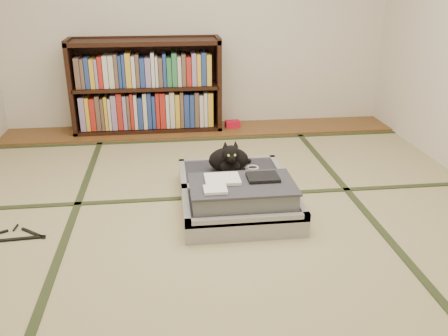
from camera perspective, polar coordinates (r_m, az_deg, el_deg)
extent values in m
plane|color=tan|center=(3.16, -0.13, -6.65)|extent=(4.50, 4.50, 0.00)
cube|color=brown|center=(4.99, -2.87, 4.60)|extent=(4.00, 0.50, 0.02)
cube|color=red|center=(5.04, 1.02, 5.34)|extent=(0.16, 0.10, 0.07)
plane|color=silver|center=(5.01, -3.37, 18.55)|extent=(4.00, 0.00, 4.00)
plane|color=silver|center=(0.68, 23.31, -9.12)|extent=(4.00, 0.00, 4.00)
cube|color=#2D381E|center=(3.21, -18.30, -7.30)|extent=(0.05, 4.50, 0.01)
cube|color=#2D381E|center=(3.41, 16.88, -5.32)|extent=(0.05, 4.50, 0.01)
cube|color=#2D381E|center=(3.51, -0.91, -3.44)|extent=(4.00, 0.05, 0.01)
cube|color=#2D381E|center=(4.71, -2.60, 3.42)|extent=(4.00, 0.05, 0.01)
cube|color=black|center=(5.01, -17.70, 9.11)|extent=(0.04, 0.34, 0.96)
cube|color=black|center=(4.95, -0.72, 10.00)|extent=(0.04, 0.34, 0.96)
cube|color=black|center=(5.04, -8.97, 4.78)|extent=(1.50, 0.34, 0.04)
cube|color=black|center=(4.85, -9.60, 14.72)|extent=(1.50, 0.34, 0.04)
cube|color=black|center=(4.93, -9.27, 9.63)|extent=(1.43, 0.34, 0.03)
cube|color=black|center=(5.09, -9.22, 10.05)|extent=(1.50, 0.02, 0.96)
cube|color=gray|center=(4.96, -9.12, 7.12)|extent=(1.35, 0.24, 0.41)
cube|color=gray|center=(4.87, -9.42, 11.75)|extent=(1.35, 0.24, 0.36)
cube|color=#A0A0A4|center=(3.15, 2.16, -5.40)|extent=(0.77, 0.52, 0.13)
cube|color=#2B2B32|center=(3.13, 2.17, -4.83)|extent=(0.69, 0.43, 0.10)
cube|color=#A0A0A4|center=(2.91, 2.91, -6.30)|extent=(0.77, 0.04, 0.05)
cube|color=#A0A0A4|center=(3.32, 1.54, -2.40)|extent=(0.77, 0.04, 0.05)
cube|color=#A0A0A4|center=(3.08, -4.59, -4.58)|extent=(0.04, 0.52, 0.05)
cube|color=#A0A0A4|center=(3.19, 8.72, -3.82)|extent=(0.04, 0.52, 0.05)
cube|color=#A0A0A4|center=(3.61, 0.89, -1.60)|extent=(0.77, 0.52, 0.13)
cube|color=#2B2B32|center=(3.59, 0.89, -1.09)|extent=(0.69, 0.43, 0.10)
cube|color=#A0A0A4|center=(3.36, 1.44, -2.11)|extent=(0.77, 0.04, 0.05)
cube|color=#A0A0A4|center=(3.79, 0.41, 0.85)|extent=(0.77, 0.04, 0.05)
cube|color=#A0A0A4|center=(3.55, -4.98, -0.82)|extent=(0.04, 0.52, 0.05)
cube|color=#A0A0A4|center=(3.64, 6.62, -0.27)|extent=(0.04, 0.52, 0.05)
cylinder|color=black|center=(3.34, 1.49, -2.17)|extent=(0.70, 0.02, 0.02)
cube|color=gray|center=(3.09, 2.20, -3.28)|extent=(0.66, 0.40, 0.13)
cube|color=#3C3C44|center=(3.06, 2.22, -1.97)|extent=(0.68, 0.42, 0.02)
cube|color=white|center=(3.08, -0.21, -1.34)|extent=(0.23, 0.19, 0.02)
cube|color=black|center=(3.12, 4.70, -1.10)|extent=(0.21, 0.17, 0.02)
cube|color=white|center=(2.93, -1.05, -2.61)|extent=(0.14, 0.12, 0.02)
cube|color=white|center=(2.90, -1.54, -7.80)|extent=(0.06, 0.01, 0.04)
cube|color=white|center=(2.92, 0.90, -7.88)|extent=(0.05, 0.01, 0.04)
cube|color=orange|center=(2.98, 7.86, -7.16)|extent=(0.05, 0.01, 0.04)
cube|color=#197F33|center=(2.95, 6.51, -6.93)|extent=(0.04, 0.01, 0.03)
ellipsoid|color=black|center=(3.55, 0.55, 1.01)|extent=(0.30, 0.20, 0.19)
ellipsoid|color=black|center=(3.47, 0.74, 0.17)|extent=(0.15, 0.11, 0.11)
ellipsoid|color=black|center=(3.40, 0.82, 1.74)|extent=(0.13, 0.12, 0.12)
sphere|color=black|center=(3.36, 0.94, 1.11)|extent=(0.06, 0.06, 0.06)
cone|color=black|center=(3.40, 0.16, 2.82)|extent=(0.05, 0.06, 0.06)
cone|color=black|center=(3.41, 1.40, 2.87)|extent=(0.05, 0.06, 0.06)
sphere|color=#A5BF33|center=(3.35, 0.56, 1.52)|extent=(0.02, 0.02, 0.02)
sphere|color=#A5BF33|center=(3.35, 1.33, 1.55)|extent=(0.02, 0.02, 0.02)
cylinder|color=black|center=(3.67, 1.96, 0.63)|extent=(0.18, 0.11, 0.03)
torus|color=white|center=(3.61, 3.37, -0.09)|extent=(0.11, 0.11, 0.01)
torus|color=white|center=(3.60, 3.47, 0.07)|extent=(0.09, 0.09, 0.01)
cube|color=black|center=(3.24, -24.49, -7.87)|extent=(0.44, 0.05, 0.01)
cube|color=black|center=(3.26, -21.96, -7.28)|extent=(0.18, 0.15, 0.01)
cylinder|color=black|center=(3.37, -23.78, -6.58)|extent=(0.02, 0.08, 0.01)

